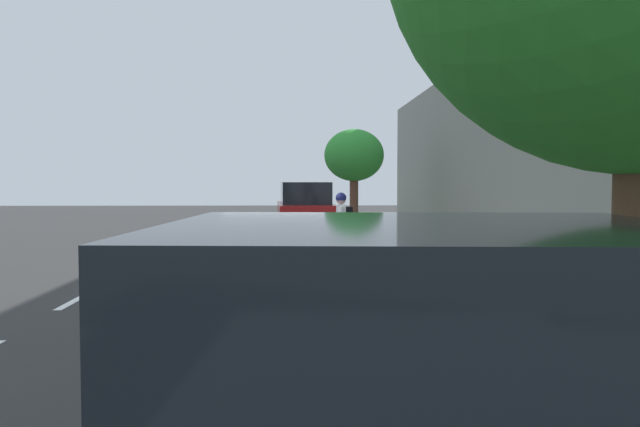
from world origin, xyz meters
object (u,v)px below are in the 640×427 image
parked_suv_red_second (305,209)px  cyclist_with_backpack (342,220)px  bicycle_at_curb (332,245)px  pedestrian_on_phone (639,259)px  street_tree_mid_block (354,156)px  fire_hydrant (362,234)px  parked_sedan_dark_blue_mid (304,205)px

parked_suv_red_second → cyclist_with_backpack: 7.29m
bicycle_at_curb → pedestrian_on_phone: (3.23, -9.26, 0.75)m
parked_suv_red_second → street_tree_mid_block: (2.09, 4.10, 2.03)m
cyclist_with_backpack → bicycle_at_curb: bearing=116.4°
street_tree_mid_block → fire_hydrant: 9.80m
street_tree_mid_block → pedestrian_on_phone: bearing=-84.9°
bicycle_at_curb → parked_suv_red_second: bearing=95.5°
bicycle_at_curb → street_tree_mid_block: size_ratio=0.43×
cyclist_with_backpack → fire_hydrant: 2.05m
parked_suv_red_second → parked_sedan_dark_blue_mid: size_ratio=1.07×
cyclist_with_backpack → street_tree_mid_block: 11.56m
fire_hydrant → cyclist_with_backpack: bearing=-109.8°
parked_suv_red_second → parked_sedan_dark_blue_mid: 10.89m
parked_sedan_dark_blue_mid → fire_hydrant: size_ratio=5.35×
parked_sedan_dark_blue_mid → bicycle_at_curb: bearing=-88.0°
fire_hydrant → bicycle_at_curb: bearing=-122.3°
fire_hydrant → pedestrian_on_phone: bearing=-77.7°
parked_sedan_dark_blue_mid → fire_hydrant: (1.51, -16.26, -0.19)m
parked_suv_red_second → fire_hydrant: 5.60m
street_tree_mid_block → pedestrian_on_phone: (1.79, -20.13, -1.92)m
parked_suv_red_second → parked_sedan_dark_blue_mid: (0.03, 10.89, -0.27)m
bicycle_at_curb → cyclist_with_backpack: size_ratio=0.98×
parked_sedan_dark_blue_mid → bicycle_at_curb: (0.62, -17.67, -0.36)m
bicycle_at_curb → fire_hydrant: size_ratio=2.05×
parked_sedan_dark_blue_mid → cyclist_with_backpack: (0.84, -18.12, 0.33)m
pedestrian_on_phone → fire_hydrant: 10.94m
parked_suv_red_second → cyclist_with_backpack: (0.88, -7.23, 0.06)m
parked_suv_red_second → street_tree_mid_block: bearing=63.0°
cyclist_with_backpack → pedestrian_on_phone: (3.00, -8.80, 0.06)m
bicycle_at_curb → fire_hydrant: fire_hydrant is taller
bicycle_at_curb → cyclist_with_backpack: (0.22, -0.45, 0.69)m
parked_sedan_dark_blue_mid → cyclist_with_backpack: 18.14m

